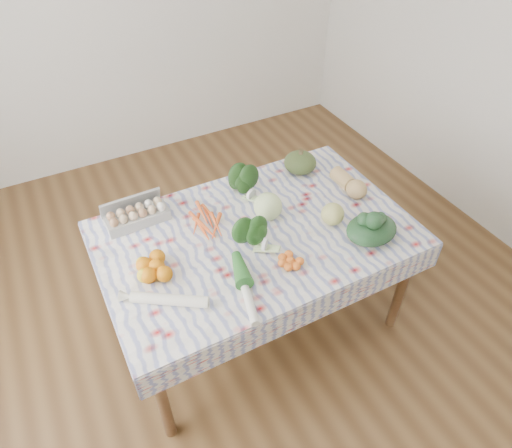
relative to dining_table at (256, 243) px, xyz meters
name	(u,v)px	position (x,y,z in m)	size (l,w,h in m)	color
ground	(256,318)	(0.00, 0.00, -0.68)	(4.50, 4.50, 0.00)	brown
dining_table	(256,243)	(0.00, 0.00, 0.00)	(1.60, 1.00, 0.75)	brown
tablecloth	(256,233)	(0.00, 0.00, 0.08)	(1.66, 1.06, 0.01)	white
egg_carton	(137,216)	(-0.53, 0.37, 0.13)	(0.34, 0.14, 0.09)	#9FA09B
carrot_bunch	(204,223)	(-0.23, 0.17, 0.10)	(0.22, 0.20, 0.04)	orange
kale_bunch	(244,186)	(0.08, 0.30, 0.16)	(0.18, 0.16, 0.16)	#1B3D15
kabocha_squash	(300,162)	(0.50, 0.37, 0.15)	(0.20, 0.20, 0.13)	#405225
cabbage	(268,207)	(0.11, 0.08, 0.16)	(0.16, 0.16, 0.16)	#C3DD90
butternut_squash	(349,182)	(0.66, 0.07, 0.14)	(0.12, 0.26, 0.12)	tan
orange_cluster	(157,266)	(-0.56, -0.03, 0.13)	(0.25, 0.25, 0.08)	orange
broccoli	(254,240)	(-0.07, -0.11, 0.15)	(0.17, 0.17, 0.12)	#1D4916
mandarin_cluster	(291,260)	(0.05, -0.28, 0.11)	(0.15, 0.15, 0.05)	orange
grapefruit	(333,214)	(0.40, -0.13, 0.15)	(0.13, 0.13, 0.13)	#C3C266
spinach_bag	(371,229)	(0.51, -0.32, 0.15)	(0.28, 0.22, 0.12)	#19371C
daikon	(170,300)	(-0.57, -0.24, 0.11)	(0.05, 0.05, 0.38)	white
leek	(245,289)	(-0.24, -0.34, 0.11)	(0.04, 0.04, 0.40)	silver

